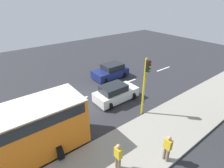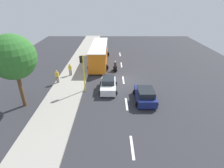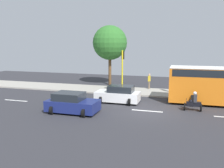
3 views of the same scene
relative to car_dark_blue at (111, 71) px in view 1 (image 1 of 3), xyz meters
name	(u,v)px [view 1 (image 1 of 3)]	position (x,y,z in m)	size (l,w,h in m)	color
ground_plane	(75,102)	(2.02, -5.37, -0.76)	(40.00, 60.00, 0.10)	#2D2D33
sidewalk	(131,152)	(9.02, -5.37, -0.64)	(4.00, 60.00, 0.15)	#9E998E
lane_stripe_mid	(75,101)	(2.02, -5.37, -0.70)	(0.20, 2.40, 0.01)	white
lane_stripe_south	(127,82)	(2.02, 0.63, -0.70)	(0.20, 2.40, 0.01)	white
lane_stripe_far_south	(163,69)	(2.02, 6.63, -0.70)	(0.20, 2.40, 0.01)	white
car_dark_blue	(111,71)	(0.00, 0.00, 0.00)	(2.36, 3.84, 1.52)	navy
car_white	(116,93)	(4.01, -2.52, 0.00)	(2.16, 3.83, 1.52)	white
motorcycle	(37,116)	(3.09, -8.78, -0.07)	(0.60, 1.30, 1.53)	black
pedestrian_near_signal	(118,156)	(9.45, -6.69, 0.35)	(0.40, 0.24, 1.69)	#72604C
pedestrian_by_tree	(167,148)	(10.61, -4.28, 0.35)	(0.40, 0.24, 1.69)	#72604C
traffic_light_corner	(146,80)	(6.87, -2.16, 2.22)	(0.49, 0.24, 4.50)	yellow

